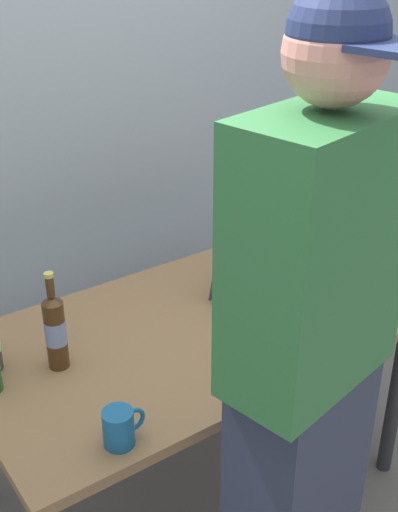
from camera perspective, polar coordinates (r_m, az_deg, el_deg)
ground_plane at (r=2.61m, az=-0.63°, el=-19.13°), size 8.00×8.00×0.00m
desk at (r=2.19m, az=-0.72°, el=-7.72°), size 1.43×0.83×0.70m
laptop at (r=2.31m, az=5.38°, el=-2.29°), size 0.40×0.38×0.22m
beer_bottle_dark at (r=1.95m, az=-12.34°, el=-6.30°), size 0.06×0.06×0.31m
person_figure at (r=1.57m, az=9.12°, el=-11.40°), size 0.44×0.33×1.81m
coffee_mug at (r=1.71m, az=-6.89°, el=-14.52°), size 0.12×0.08×0.10m
back_wall at (r=2.60m, az=-11.66°, el=13.75°), size 6.00×0.10×2.60m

